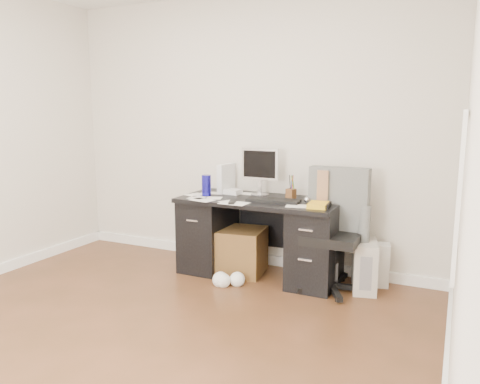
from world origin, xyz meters
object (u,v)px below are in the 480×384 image
object	(u,v)px
desk	(259,235)
pc_tower	(364,265)
wicker_basket	(241,251)
keyboard	(273,200)
lcd_monitor	(260,172)
office_chair	(333,231)

from	to	relation	value
desk	pc_tower	bearing A→B (deg)	4.53
wicker_basket	desk	bearing A→B (deg)	3.55
keyboard	wicker_basket	distance (m)	0.66
desk	pc_tower	distance (m)	0.99
desk	keyboard	size ratio (longest dim) A/B	3.13
lcd_monitor	wicker_basket	bearing A→B (deg)	-129.65
desk	office_chair	size ratio (longest dim) A/B	1.40
lcd_monitor	pc_tower	xyz separation A→B (m)	(1.03, -0.07, -0.76)
pc_tower	lcd_monitor	bearing A→B (deg)	162.15
wicker_basket	office_chair	bearing A→B (deg)	-3.91
office_chair	desk	bearing A→B (deg)	174.92
lcd_monitor	keyboard	distance (m)	0.40
desk	keyboard	bearing A→B (deg)	-28.95
desk	lcd_monitor	distance (m)	0.61
desk	lcd_monitor	xyz separation A→B (m)	(-0.06, 0.15, 0.58)
desk	office_chair	bearing A→B (deg)	-5.86
keyboard	wicker_basket	bearing A→B (deg)	162.17
desk	wicker_basket	size ratio (longest dim) A/B	3.42
lcd_monitor	pc_tower	distance (m)	1.29
office_chair	wicker_basket	distance (m)	0.97
keyboard	pc_tower	size ratio (longest dim) A/B	1.08
desk	keyboard	world-z (taller)	keyboard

